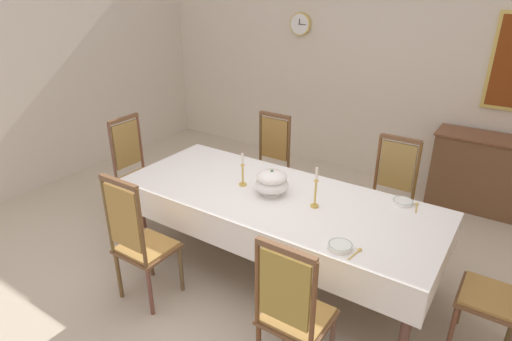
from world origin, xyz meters
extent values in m
cube|color=#C2B39A|center=(0.00, 0.00, -0.02)|extent=(7.02, 5.67, 0.04)
cube|color=beige|center=(0.00, 2.88, 1.64)|extent=(7.02, 0.08, 3.27)
cube|color=beige|center=(-3.55, 0.00, 1.64)|extent=(0.08, 5.67, 3.27)
cylinder|color=brown|center=(-1.33, -0.28, 0.37)|extent=(0.07, 0.07, 0.74)
cylinder|color=brown|center=(1.33, -0.28, 0.37)|extent=(0.07, 0.07, 0.74)
cylinder|color=brown|center=(-1.33, 0.68, 0.37)|extent=(0.07, 0.07, 0.74)
cylinder|color=brown|center=(1.33, 0.68, 0.37)|extent=(0.07, 0.07, 0.74)
cube|color=brown|center=(0.00, 0.20, 0.70)|extent=(2.74, 1.04, 0.08)
cube|color=brown|center=(0.00, 0.20, 0.76)|extent=(2.86, 1.16, 0.03)
cube|color=white|center=(0.00, 0.20, 0.78)|extent=(2.88, 1.18, 0.00)
cube|color=white|center=(0.00, -0.38, 0.63)|extent=(2.88, 0.00, 0.30)
cube|color=white|center=(0.00, 0.78, 0.63)|extent=(2.88, 0.00, 0.30)
cube|color=white|center=(-1.43, 0.20, 0.63)|extent=(0.00, 1.18, 0.30)
cube|color=white|center=(1.43, 0.20, 0.63)|extent=(0.00, 1.18, 0.30)
cylinder|color=brown|center=(-0.90, -0.54, 0.23)|extent=(0.04, 0.04, 0.46)
cylinder|color=brown|center=(-0.52, -0.54, 0.23)|extent=(0.04, 0.04, 0.46)
cylinder|color=brown|center=(-0.90, -0.90, 0.23)|extent=(0.04, 0.04, 0.46)
cylinder|color=brown|center=(-0.52, -0.90, 0.23)|extent=(0.04, 0.04, 0.46)
cube|color=brown|center=(-0.71, -0.72, 0.47)|extent=(0.44, 0.42, 0.03)
cube|color=#A1783C|center=(-0.71, -0.72, 0.49)|extent=(0.40, 0.38, 0.02)
cylinder|color=brown|center=(-0.90, -0.91, 0.82)|extent=(0.03, 0.03, 0.68)
cylinder|color=brown|center=(-0.51, -0.91, 0.82)|extent=(0.03, 0.03, 0.68)
cube|color=#A87D3B|center=(-0.71, -0.91, 0.86)|extent=(0.34, 0.02, 0.52)
cube|color=brown|center=(-0.71, -0.91, 1.16)|extent=(0.40, 0.04, 0.04)
cylinder|color=brown|center=(-0.52, 0.94, 0.23)|extent=(0.04, 0.04, 0.46)
cylinder|color=brown|center=(-0.90, 0.94, 0.23)|extent=(0.04, 0.04, 0.46)
cylinder|color=brown|center=(-0.52, 1.30, 0.23)|extent=(0.04, 0.04, 0.46)
cylinder|color=brown|center=(-0.90, 1.30, 0.23)|extent=(0.04, 0.04, 0.46)
cube|color=brown|center=(-0.71, 1.12, 0.47)|extent=(0.44, 0.42, 0.03)
cube|color=#A1783C|center=(-0.71, 1.12, 0.49)|extent=(0.40, 0.38, 0.02)
cylinder|color=brown|center=(-0.51, 1.31, 0.80)|extent=(0.03, 0.03, 0.64)
cylinder|color=brown|center=(-0.90, 1.31, 0.80)|extent=(0.03, 0.03, 0.64)
cube|color=olive|center=(-0.71, 1.31, 0.83)|extent=(0.34, 0.02, 0.48)
cube|color=brown|center=(-0.71, 1.31, 1.12)|extent=(0.40, 0.04, 0.04)
cylinder|color=brown|center=(0.53, -0.54, 0.23)|extent=(0.04, 0.04, 0.46)
cylinder|color=brown|center=(0.91, -0.54, 0.23)|extent=(0.04, 0.04, 0.46)
cube|color=brown|center=(0.72, -0.72, 0.47)|extent=(0.44, 0.42, 0.03)
cube|color=#A1783C|center=(0.72, -0.72, 0.49)|extent=(0.40, 0.38, 0.02)
cylinder|color=brown|center=(0.53, -0.91, 0.80)|extent=(0.03, 0.03, 0.63)
cylinder|color=brown|center=(0.92, -0.91, 0.80)|extent=(0.03, 0.03, 0.63)
cube|color=olive|center=(0.72, -0.91, 0.83)|extent=(0.34, 0.02, 0.48)
cube|color=brown|center=(0.72, -0.91, 1.11)|extent=(0.40, 0.04, 0.04)
cylinder|color=brown|center=(0.91, 0.94, 0.23)|extent=(0.04, 0.04, 0.46)
cylinder|color=brown|center=(0.53, 0.94, 0.23)|extent=(0.04, 0.04, 0.46)
cylinder|color=brown|center=(0.91, 1.30, 0.23)|extent=(0.04, 0.04, 0.46)
cylinder|color=brown|center=(0.53, 1.30, 0.23)|extent=(0.04, 0.04, 0.46)
cube|color=brown|center=(0.72, 1.12, 0.47)|extent=(0.44, 0.42, 0.03)
cube|color=#A1783C|center=(0.72, 1.12, 0.49)|extent=(0.40, 0.38, 0.02)
cylinder|color=brown|center=(0.92, 1.31, 0.80)|extent=(0.03, 0.03, 0.64)
cylinder|color=brown|center=(0.53, 1.31, 0.80)|extent=(0.03, 0.03, 0.64)
cube|color=#9E7D41|center=(0.72, 1.31, 0.83)|extent=(0.34, 0.02, 0.49)
cube|color=brown|center=(0.72, 1.31, 1.12)|extent=(0.40, 0.04, 0.04)
cylinder|color=brown|center=(-1.59, 0.39, 0.23)|extent=(0.04, 0.04, 0.46)
cylinder|color=brown|center=(-1.59, 0.01, 0.23)|extent=(0.04, 0.04, 0.46)
cylinder|color=brown|center=(-1.95, 0.39, 0.23)|extent=(0.04, 0.04, 0.46)
cylinder|color=brown|center=(-1.95, 0.01, 0.23)|extent=(0.04, 0.04, 0.46)
cube|color=brown|center=(-1.77, 0.20, 0.47)|extent=(0.42, 0.44, 0.03)
cube|color=#A1783C|center=(-1.77, 0.20, 0.49)|extent=(0.38, 0.40, 0.02)
cylinder|color=brown|center=(-1.96, 0.39, 0.81)|extent=(0.03, 0.03, 0.66)
cylinder|color=brown|center=(-1.96, 0.00, 0.81)|extent=(0.03, 0.03, 0.66)
cube|color=olive|center=(-1.96, 0.20, 0.85)|extent=(0.02, 0.34, 0.50)
cube|color=brown|center=(-1.96, 0.20, 1.14)|extent=(0.04, 0.40, 0.04)
cylinder|color=brown|center=(1.59, 0.01, 0.23)|extent=(0.04, 0.04, 0.46)
cylinder|color=brown|center=(1.59, 0.39, 0.23)|extent=(0.04, 0.04, 0.46)
cube|color=brown|center=(1.77, 0.20, 0.47)|extent=(0.42, 0.44, 0.03)
cube|color=#A1783C|center=(1.77, 0.20, 0.49)|extent=(0.38, 0.40, 0.02)
cylinder|color=white|center=(-0.06, 0.20, 0.79)|extent=(0.17, 0.17, 0.02)
ellipsoid|color=white|center=(-0.06, 0.20, 0.87)|extent=(0.30, 0.30, 0.14)
ellipsoid|color=white|center=(-0.06, 0.20, 0.94)|extent=(0.27, 0.27, 0.11)
sphere|color=#507857|center=(-0.06, 0.20, 1.00)|extent=(0.03, 0.03, 0.03)
cylinder|color=gold|center=(-0.37, 0.20, 0.79)|extent=(0.07, 0.07, 0.02)
cylinder|color=gold|center=(-0.37, 0.20, 0.89)|extent=(0.02, 0.02, 0.19)
cone|color=gold|center=(-0.37, 0.20, 0.99)|extent=(0.04, 0.04, 0.02)
cylinder|color=silver|center=(-0.37, 0.20, 1.05)|extent=(0.02, 0.02, 0.10)
cylinder|color=gold|center=(0.37, 0.20, 0.79)|extent=(0.07, 0.07, 0.02)
cylinder|color=gold|center=(0.37, 0.20, 0.91)|extent=(0.02, 0.02, 0.23)
cone|color=gold|center=(0.37, 0.20, 1.03)|extent=(0.04, 0.04, 0.02)
cylinder|color=silver|center=(0.37, 0.20, 1.09)|extent=(0.02, 0.02, 0.10)
cylinder|color=white|center=(0.97, 0.67, 0.79)|extent=(0.17, 0.17, 0.03)
cylinder|color=white|center=(0.97, 0.67, 0.80)|extent=(0.14, 0.14, 0.02)
torus|color=#507857|center=(0.97, 0.67, 0.81)|extent=(0.16, 0.16, 0.01)
cylinder|color=white|center=(0.80, -0.24, 0.79)|extent=(0.18, 0.18, 0.03)
cylinder|color=white|center=(0.80, -0.24, 0.80)|extent=(0.15, 0.15, 0.02)
torus|color=#507857|center=(0.80, -0.24, 0.81)|extent=(0.17, 0.17, 0.01)
cube|color=gold|center=(1.10, 0.63, 0.78)|extent=(0.04, 0.14, 0.00)
ellipsoid|color=gold|center=(1.08, 0.72, 0.78)|extent=(0.03, 0.05, 0.01)
cube|color=gold|center=(0.91, -0.28, 0.78)|extent=(0.03, 0.14, 0.00)
ellipsoid|color=gold|center=(0.92, -0.20, 0.78)|extent=(0.03, 0.05, 0.01)
cube|color=brown|center=(1.55, 2.56, 0.44)|extent=(1.40, 0.44, 0.88)
cube|color=brown|center=(1.55, 2.56, 0.89)|extent=(1.44, 0.48, 0.02)
cube|color=brown|center=(1.20, 2.78, 0.44)|extent=(0.59, 0.01, 0.70)
cylinder|color=#D1B251|center=(-1.23, 2.81, 1.96)|extent=(0.31, 0.05, 0.31)
cylinder|color=white|center=(-1.23, 2.78, 1.96)|extent=(0.27, 0.01, 0.27)
cube|color=black|center=(-1.23, 2.77, 2.00)|extent=(0.01, 0.00, 0.08)
cube|color=black|center=(-1.18, 2.77, 1.96)|extent=(0.11, 0.00, 0.01)
camera|label=1|loc=(1.71, -2.69, 2.53)|focal=29.85mm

